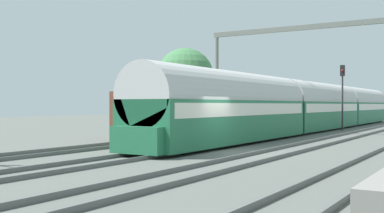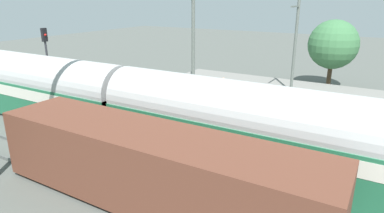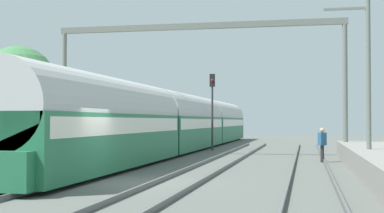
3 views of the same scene
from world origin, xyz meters
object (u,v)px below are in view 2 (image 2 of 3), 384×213
(freight_car, at_px, (152,168))
(catenary_gantry, at_px, (120,23))
(person_crossing, at_px, (223,87))
(passenger_train, at_px, (28,84))
(railway_signal_far, at_px, (47,57))

(freight_car, xyz_separation_m, catenary_gantry, (6.42, 6.96, 4.47))
(person_crossing, bearing_deg, passenger_train, -91.01)
(freight_car, bearing_deg, passenger_train, 72.07)
(passenger_train, height_order, person_crossing, passenger_train)
(railway_signal_far, relative_size, catenary_gantry, 0.31)
(person_crossing, xyz_separation_m, catenary_gantry, (-7.05, 3.39, 4.92))
(passenger_train, relative_size, freight_car, 3.78)
(passenger_train, xyz_separation_m, catenary_gantry, (2.14, -6.26, 3.97))
(person_crossing, xyz_separation_m, railway_signal_far, (-7.28, 10.01, 2.40))
(freight_car, bearing_deg, catenary_gantry, 47.33)
(passenger_train, relative_size, catenary_gantry, 2.85)
(passenger_train, relative_size, railway_signal_far, 9.11)
(catenary_gantry, bearing_deg, freight_car, -132.67)
(person_crossing, bearing_deg, freight_car, -29.77)
(person_crossing, relative_size, railway_signal_far, 0.32)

